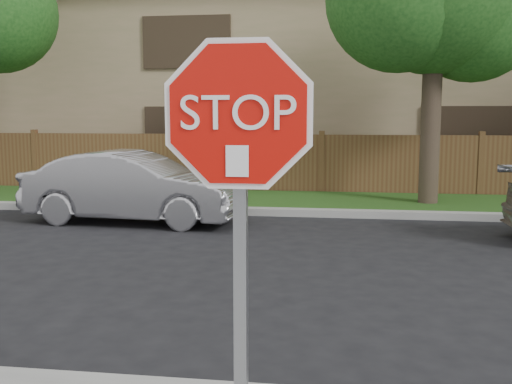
# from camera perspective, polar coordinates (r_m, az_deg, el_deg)

# --- Properties ---
(far_curb) EXTENTS (70.00, 0.30, 0.15)m
(far_curb) POSITION_cam_1_polar(r_m,az_deg,el_deg) (12.65, 5.68, -1.98)
(far_curb) COLOR gray
(far_curb) RESTS_ON ground
(grass_strip) EXTENTS (70.00, 3.00, 0.12)m
(grass_strip) POSITION_cam_1_polar(r_m,az_deg,el_deg) (14.28, 5.98, -0.95)
(grass_strip) COLOR #1E4714
(grass_strip) RESTS_ON ground
(fence) EXTENTS (70.00, 0.12, 1.60)m
(fence) POSITION_cam_1_polar(r_m,az_deg,el_deg) (15.79, 6.25, 2.55)
(fence) COLOR brown
(fence) RESTS_ON ground
(apartment_building) EXTENTS (35.20, 9.20, 7.20)m
(apartment_building) POSITION_cam_1_polar(r_m,az_deg,el_deg) (21.37, 6.90, 11.16)
(apartment_building) COLOR #96875D
(apartment_building) RESTS_ON ground
(stop_sign) EXTENTS (1.01, 0.13, 2.55)m
(stop_sign) POSITION_cam_1_polar(r_m,az_deg,el_deg) (2.90, -1.64, 1.05)
(stop_sign) COLOR gray
(stop_sign) RESTS_ON sidewalk_near
(sedan_left) EXTENTS (4.39, 1.82, 1.41)m
(sedan_left) POSITION_cam_1_polar(r_m,az_deg,el_deg) (12.04, -11.56, 0.46)
(sedan_left) COLOR #A9A8AD
(sedan_left) RESTS_ON ground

